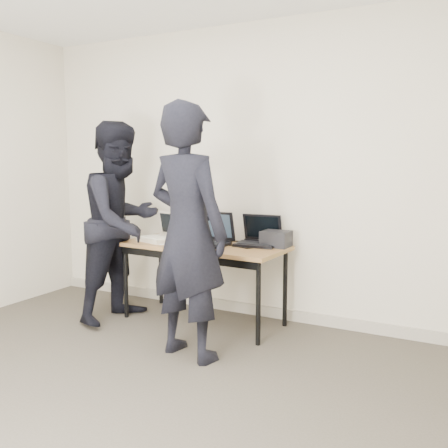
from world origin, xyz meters
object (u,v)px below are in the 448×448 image
Objects in this scene: desk at (202,251)px; person_observer at (122,222)px; equipment_box at (276,239)px; laptop_right at (259,238)px; laptop_beige at (161,235)px; leather_satchel at (198,226)px; person_typist at (187,232)px; laptop_center at (209,237)px.

person_observer reaches higher than desk.
laptop_right is at bearing 173.65° from equipment_box.
equipment_box reaches higher than desk.
laptop_right reaches higher than equipment_box.
laptop_beige is at bearing -42.77° from person_observer.
leather_satchel reaches higher than equipment_box.
person_typist is (-0.33, -0.92, 0.16)m from equipment_box.
person_observer is at bearing -120.67° from laptop_beige.
equipment_box is (1.07, 0.21, 0.02)m from laptop_beige.
laptop_center is 0.98× the size of laptop_right.
leather_satchel is (-0.18, 0.23, 0.19)m from desk.
leather_satchel is at bearing 61.41° from laptop_beige.
leather_satchel is at bearing -41.74° from person_observer.
desk is 0.81× the size of person_typist.
laptop_beige is 1.09× the size of leather_satchel.
person_observer is at bearing -142.46° from leather_satchel.
laptop_beige is 0.22× the size of person_observer.
equipment_box is at bearing -65.69° from person_observer.
laptop_beige reaches higher than desk.
laptop_center is 0.20× the size of person_typist.
person_typist reaches higher than desk.
leather_satchel is 1.07m from person_typist.
desk is 0.79m from person_observer.
desk is 0.34m from leather_satchel.
laptop_beige is 1.04m from person_typist.
laptop_right is at bearing -62.36° from person_observer.
desk is 6.43× the size of equipment_box.
leather_satchel is at bearing 130.88° from desk.
laptop_center is at bearing -160.35° from laptop_right.
laptop_center is at bearing 26.33° from desk.
laptop_right is 0.21× the size of person_typist.
leather_satchel is (-0.64, 0.02, 0.07)m from laptop_right.
person_typist is at bearing -26.11° from laptop_beige.
person_typist reaches higher than laptop_beige.
leather_satchel is 0.71m from person_observer.
laptop_center is 0.44m from laptop_right.
laptop_beige is 1.09m from equipment_box.
person_observer reaches higher than leather_satchel.
equipment_box is 0.13× the size of person_typist.
leather_satchel is 0.21× the size of person_observer.
equipment_box is (0.63, 0.19, 0.13)m from desk.
laptop_right is 1.63× the size of equipment_box.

